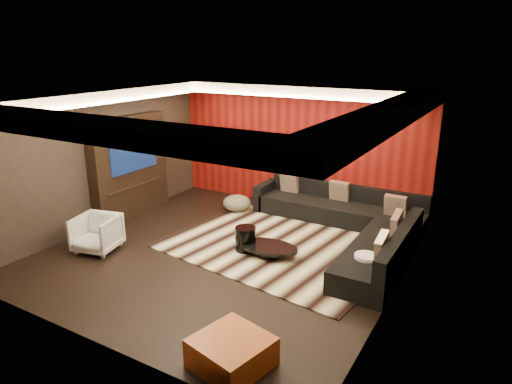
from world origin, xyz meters
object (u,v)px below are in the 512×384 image
Objects in this scene: drum_stool at (246,239)px; orange_ottoman at (232,352)px; white_side_table at (365,268)px; armchair at (97,233)px; sectional_sofa at (352,224)px; coffee_table at (268,250)px.

orange_ottoman is (1.49, -2.77, -0.06)m from drum_stool.
drum_stool is 0.98× the size of white_side_table.
armchair is (-4.59, -1.33, 0.11)m from white_side_table.
sectional_sofa reaches higher than armchair.
drum_stool is at bearing 118.35° from orange_ottoman.
white_side_table reaches higher than orange_ottoman.
sectional_sofa reaches higher than drum_stool.
coffee_table is 3.14m from armchair.
orange_ottoman is 1.09× the size of armchair.
drum_stool is 0.56× the size of orange_ottoman.
armchair is at bearing 159.64° from orange_ottoman.
orange_ottoman is 4.12m from armchair.
orange_ottoman is (1.03, -2.79, 0.07)m from coffee_table.
armchair reaches higher than drum_stool.
drum_stool is at bearing 16.01° from armchair.
drum_stool is 0.61× the size of armchair.
drum_stool reaches higher than orange_ottoman.
drum_stool is 2.72m from armchair.
coffee_table is at bearing 179.23° from white_side_table.
coffee_table is 1.49× the size of armchair.
coffee_table is 2.45× the size of drum_stool.
coffee_table is at bearing 110.28° from orange_ottoman.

